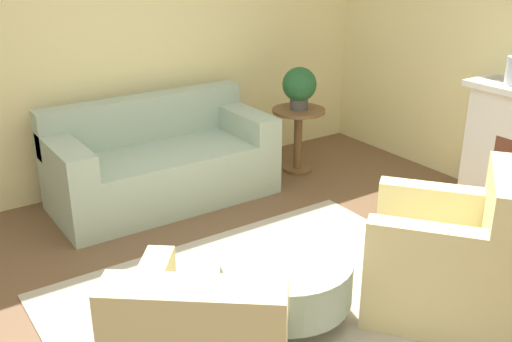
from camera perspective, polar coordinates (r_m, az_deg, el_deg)
ground_plane at (r=3.85m, az=2.82°, el=-13.49°), size 16.00×16.00×0.00m
wall_back at (r=5.50m, az=-13.74°, el=12.67°), size 9.09×0.12×2.80m
rug at (r=3.84m, az=2.82°, el=-13.43°), size 2.67×2.29×0.01m
couch at (r=5.30m, az=-9.02°, el=0.69°), size 1.90×0.88×0.88m
armchair_right at (r=3.86m, az=18.01°, el=-8.04°), size 1.10×1.12×0.95m
ottoman_table at (r=3.69m, az=2.89°, el=-10.21°), size 0.80×0.80×0.40m
side_table at (r=5.85m, az=4.04°, el=3.99°), size 0.51×0.51×0.63m
potted_plant_on_side_table at (r=5.74m, az=4.16°, el=8.08°), size 0.33×0.33×0.41m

